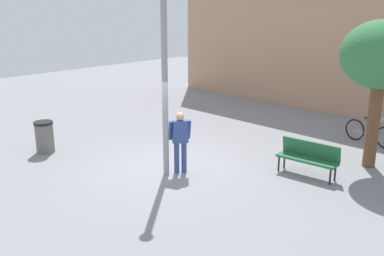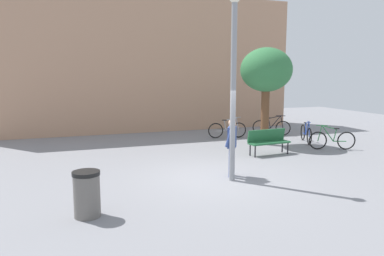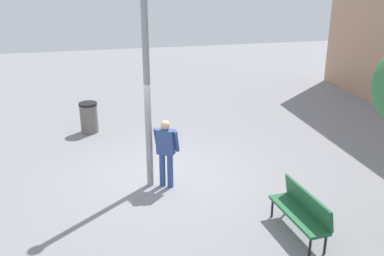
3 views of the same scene
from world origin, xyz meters
name	(u,v)px [view 1 (image 1 of 3)]	position (x,y,z in m)	size (l,w,h in m)	color
ground_plane	(170,167)	(0.00, 0.00, 0.00)	(36.00, 36.00, 0.00)	gray
building_facade	(342,27)	(0.00, 9.69, 3.44)	(15.91, 2.00, 6.89)	tan
lamppost	(165,70)	(0.31, -0.43, 2.80)	(0.28, 0.28, 5.03)	gray
person_by_lamppost	(180,138)	(0.47, -0.07, 0.97)	(0.51, 0.62, 1.67)	#334784
park_bench	(308,155)	(3.02, 2.16, 0.55)	(1.64, 0.61, 0.92)	#236038
plaza_tree	(381,57)	(3.91, 3.94, 3.05)	(2.12, 2.12, 4.01)	brown
bicycle_silver	(370,133)	(3.11, 5.88, 0.38)	(1.79, 0.35, 0.97)	black
trash_bin	(45,137)	(-3.65, -1.81, 0.49)	(0.57, 0.57, 0.97)	#66605B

